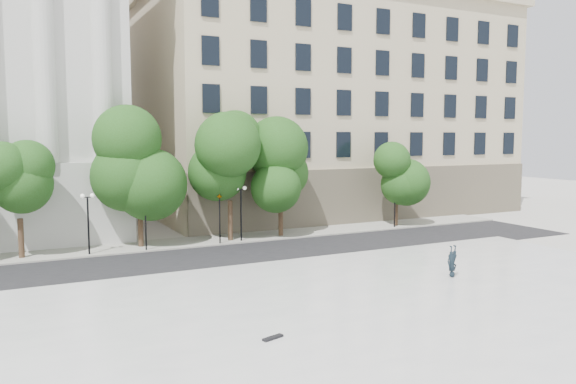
{
  "coord_description": "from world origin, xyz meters",
  "views": [
    {
      "loc": [
        -10.24,
        -15.58,
        7.79
      ],
      "look_at": [
        2.61,
        10.0,
        4.96
      ],
      "focal_mm": 35.0,
      "sensor_mm": 36.0,
      "label": 1
    }
  ],
  "objects_px": {
    "traffic_light_west": "(145,198)",
    "skateboard": "(273,338)",
    "person_lying": "(452,273)",
    "traffic_light_east": "(219,195)"
  },
  "relations": [
    {
      "from": "traffic_light_west",
      "to": "skateboard",
      "type": "bearing_deg",
      "value": -89.53
    },
    {
      "from": "traffic_light_west",
      "to": "person_lying",
      "type": "relative_size",
      "value": 2.51
    },
    {
      "from": "traffic_light_east",
      "to": "person_lying",
      "type": "relative_size",
      "value": 2.47
    },
    {
      "from": "traffic_light_west",
      "to": "skateboard",
      "type": "distance_m",
      "value": 20.19
    },
    {
      "from": "traffic_light_west",
      "to": "skateboard",
      "type": "xyz_separation_m",
      "value": [
        0.16,
        -19.93,
        -3.19
      ]
    },
    {
      "from": "traffic_light_east",
      "to": "traffic_light_west",
      "type": "bearing_deg",
      "value": 180.0
    },
    {
      "from": "traffic_light_west",
      "to": "traffic_light_east",
      "type": "relative_size",
      "value": 1.02
    },
    {
      "from": "person_lying",
      "to": "skateboard",
      "type": "relative_size",
      "value": 1.94
    },
    {
      "from": "skateboard",
      "to": "person_lying",
      "type": "bearing_deg",
      "value": 1.66
    },
    {
      "from": "traffic_light_east",
      "to": "person_lying",
      "type": "xyz_separation_m",
      "value": [
        7.13,
        -15.95,
        -2.92
      ]
    }
  ]
}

